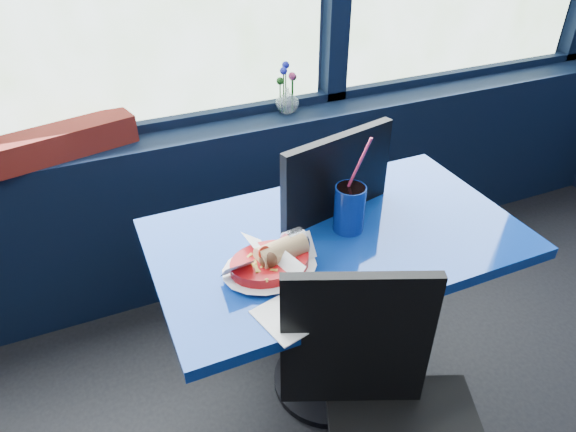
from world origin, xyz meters
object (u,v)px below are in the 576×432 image
at_px(chair_near_back, 324,226).
at_px(flower_vase, 287,97).
at_px(ketchup_bottle, 320,188).
at_px(planter_box, 63,141).
at_px(food_basket, 271,262).
at_px(near_table, 335,276).
at_px(soda_cup, 350,207).
at_px(chair_near_front, 386,407).

xyz_separation_m(chair_near_back, flower_vase, (0.12, 0.64, 0.27)).
height_order(flower_vase, ketchup_bottle, flower_vase).
xyz_separation_m(planter_box, flower_vase, (0.97, 0.04, 0.01)).
relative_size(food_basket, ketchup_bottle, 1.21).
xyz_separation_m(near_table, planter_box, (-0.77, 0.84, 0.29)).
height_order(chair_near_back, planter_box, chair_near_back).
bearing_deg(soda_cup, chair_near_back, 80.64).
relative_size(chair_near_front, chair_near_back, 0.90).
bearing_deg(chair_near_front, near_table, 100.60).
relative_size(near_table, chair_near_front, 1.28).
distance_m(chair_near_front, chair_near_back, 0.77).
distance_m(near_table, food_basket, 0.35).
bearing_deg(planter_box, ketchup_bottle, -57.55).
bearing_deg(flower_vase, near_table, -103.08).
height_order(chair_near_back, ketchup_bottle, chair_near_back).
distance_m(flower_vase, ketchup_bottle, 0.79).
bearing_deg(ketchup_bottle, soda_cup, -66.27).
relative_size(near_table, flower_vase, 5.19).
xyz_separation_m(chair_near_front, flower_vase, (0.31, 1.38, 0.33)).
relative_size(flower_vase, food_basket, 0.79).
height_order(chair_near_back, flower_vase, chair_near_back).
bearing_deg(planter_box, flower_vase, -12.05).
distance_m(near_table, chair_near_back, 0.26).
xyz_separation_m(near_table, ketchup_bottle, (-0.01, 0.12, 0.29)).
xyz_separation_m(near_table, food_basket, (-0.27, -0.09, 0.22)).
height_order(planter_box, food_basket, planter_box).
bearing_deg(flower_vase, chair_near_front, -102.71).
xyz_separation_m(chair_near_front, food_basket, (-0.16, 0.42, 0.25)).
height_order(near_table, chair_near_back, chair_near_back).
bearing_deg(near_table, soda_cup, 13.29).
xyz_separation_m(planter_box, ketchup_bottle, (0.76, -0.72, 0.00)).
distance_m(flower_vase, food_basket, 1.08).
bearing_deg(near_table, ketchup_bottle, 92.58).
height_order(near_table, soda_cup, soda_cup).
bearing_deg(chair_near_front, chair_near_back, 98.38).
bearing_deg(soda_cup, planter_box, 134.28).
relative_size(chair_near_back, food_basket, 3.55).
height_order(planter_box, ketchup_bottle, ketchup_bottle).
height_order(ketchup_bottle, soda_cup, soda_cup).
height_order(flower_vase, soda_cup, soda_cup).
xyz_separation_m(chair_near_front, planter_box, (-0.66, 1.35, 0.32)).
bearing_deg(flower_vase, ketchup_bottle, -105.51).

